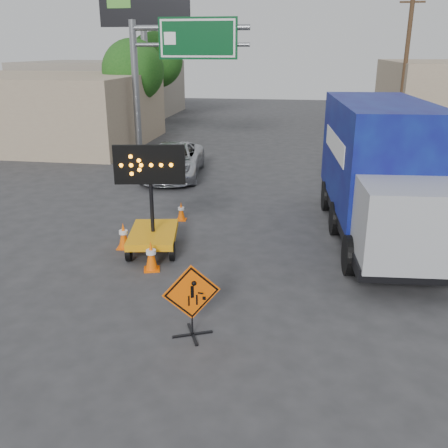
% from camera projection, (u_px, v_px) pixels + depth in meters
% --- Properties ---
extents(ground, '(100.00, 100.00, 0.00)m').
position_uv_depth(ground, '(164.00, 346.00, 9.61)').
color(ground, '#2D2D30').
rests_on(ground, ground).
extents(curb_right, '(0.40, 60.00, 0.12)m').
position_uv_depth(curb_right, '(410.00, 175.00, 22.44)').
color(curb_right, gray).
rests_on(curb_right, ground).
extents(storefront_left_near, '(14.00, 10.00, 4.00)m').
position_uv_depth(storefront_left_near, '(28.00, 109.00, 29.71)').
color(storefront_left_near, tan).
rests_on(storefront_left_near, ground).
extents(storefront_left_far, '(12.00, 10.00, 4.40)m').
position_uv_depth(storefront_left_far, '(103.00, 88.00, 42.82)').
color(storefront_left_far, gray).
rests_on(storefront_left_far, ground).
extents(highway_gantry, '(6.18, 0.38, 6.90)m').
position_uv_depth(highway_gantry, '(173.00, 56.00, 25.31)').
color(highway_gantry, slate).
rests_on(highway_gantry, ground).
extents(billboard, '(6.10, 0.54, 9.85)m').
position_uv_depth(billboard, '(145.00, 17.00, 32.52)').
color(billboard, slate).
rests_on(billboard, ground).
extents(utility_pole_far, '(1.80, 0.26, 9.00)m').
position_uv_depth(utility_pole_far, '(406.00, 62.00, 29.15)').
color(utility_pole_far, '#46301E').
rests_on(utility_pole_far, ground).
extents(tree_left_near, '(3.71, 3.71, 6.03)m').
position_uv_depth(tree_left_near, '(133.00, 71.00, 29.93)').
color(tree_left_near, '#46301E').
rests_on(tree_left_near, ground).
extents(tree_left_far, '(4.10, 4.10, 6.66)m').
position_uv_depth(tree_left_far, '(155.00, 60.00, 37.38)').
color(tree_left_far, '#46301E').
rests_on(tree_left_far, ground).
extents(construction_sign, '(1.06, 0.77, 1.54)m').
position_uv_depth(construction_sign, '(192.00, 299.00, 9.71)').
color(construction_sign, black).
rests_on(construction_sign, ground).
extents(arrow_board, '(1.90, 2.32, 3.02)m').
position_uv_depth(arrow_board, '(153.00, 228.00, 13.97)').
color(arrow_board, orange).
rests_on(arrow_board, ground).
extents(pickup_truck, '(2.99, 5.49, 1.46)m').
position_uv_depth(pickup_truck, '(173.00, 161.00, 22.09)').
color(pickup_truck, silver).
rests_on(pickup_truck, ground).
extents(box_truck, '(3.18, 8.53, 3.97)m').
position_uv_depth(box_truck, '(381.00, 179.00, 14.68)').
color(box_truck, black).
rests_on(box_truck, ground).
extents(cone_a, '(0.50, 0.50, 0.79)m').
position_uv_depth(cone_a, '(151.00, 256.00, 12.80)').
color(cone_a, '#FF5D05').
rests_on(cone_a, ground).
extents(cone_b, '(0.43, 0.43, 0.77)m').
position_uv_depth(cone_b, '(124.00, 236.00, 14.22)').
color(cone_b, '#FF5D05').
rests_on(cone_b, ground).
extents(cone_c, '(0.35, 0.35, 0.63)m').
position_uv_depth(cone_c, '(181.00, 211.00, 16.58)').
color(cone_c, '#FF5D05').
rests_on(cone_c, ground).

